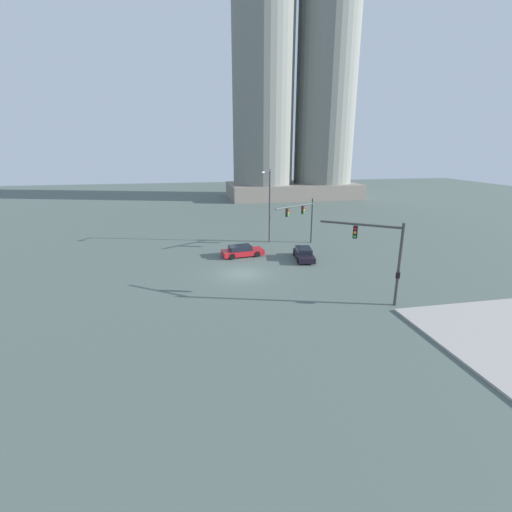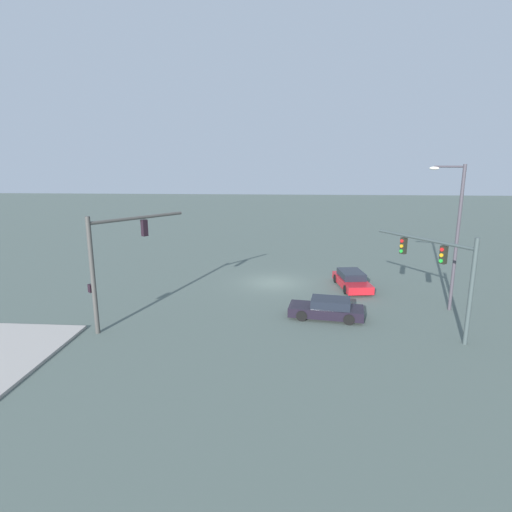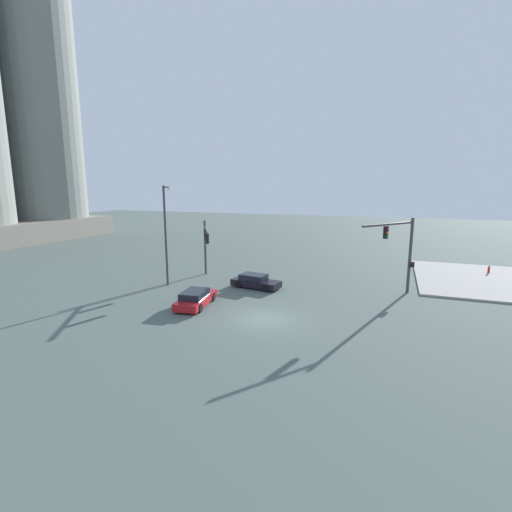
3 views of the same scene
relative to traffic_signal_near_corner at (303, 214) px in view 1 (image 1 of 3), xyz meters
name	(u,v)px [view 1 (image 1 of 3)]	position (x,y,z in m)	size (l,w,h in m)	color
ground_plane	(242,274)	(-8.79, -9.07, -3.79)	(185.26, 185.26, 0.00)	#4E5D56
traffic_signal_near_corner	(303,214)	(0.00, 0.00, 0.00)	(5.67, 3.50, 5.49)	#384444
traffic_signal_opposite_side	(382,250)	(0.42, -17.57, 0.43)	(5.08, 4.03, 6.34)	#3F3E3B
streetlamp_curved_arm	(269,202)	(-3.70, 1.94, 1.30)	(1.54, 1.76, 8.93)	#3E3A42
highrise_twin_tower	(296,66)	(11.25, 42.00, 24.28)	(29.47, 15.23, 57.00)	gray
sedan_car_approaching	(304,254)	(-1.62, -5.72, -3.22)	(2.33, 4.54, 1.21)	black
sedan_car_waiting_far	(242,251)	(-7.91, -3.30, -3.22)	(4.72, 2.40, 1.21)	#B31921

